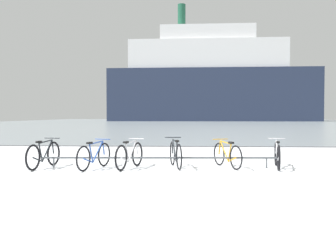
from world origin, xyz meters
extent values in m
cube|color=white|center=(0.00, -1.00, -0.04)|extent=(80.00, 22.00, 0.08)
cube|color=gray|center=(0.00, 65.00, -0.04)|extent=(80.00, 110.00, 0.08)
cube|color=#47474C|center=(0.00, 10.00, -0.02)|extent=(80.00, 0.50, 0.05)
cylinder|color=#4C5156|center=(-1.07, 2.95, 0.28)|extent=(6.38, 0.33, 0.05)
cylinder|color=#4C5156|center=(-3.94, 2.83, 0.14)|extent=(0.04, 0.04, 0.28)
cylinder|color=#4C5156|center=(1.80, 3.08, 0.14)|extent=(0.04, 0.04, 0.28)
torus|color=black|center=(-4.12, 3.33, 0.34)|extent=(0.17, 0.68, 0.68)
torus|color=black|center=(-4.29, 2.30, 0.34)|extent=(0.17, 0.68, 0.68)
cylinder|color=#1E2328|center=(-4.17, 2.99, 0.46)|extent=(0.13, 0.55, 0.57)
cylinder|color=#1E2328|center=(-4.23, 2.66, 0.44)|extent=(0.07, 0.19, 0.51)
cylinder|color=#1E2328|center=(-4.19, 2.91, 0.71)|extent=(0.15, 0.68, 0.08)
cylinder|color=#1E2328|center=(-4.26, 2.52, 0.26)|extent=(0.11, 0.45, 0.19)
cylinder|color=#1E2328|center=(-4.13, 3.29, 0.54)|extent=(0.05, 0.12, 0.40)
cube|color=black|center=(-4.24, 2.58, 0.72)|extent=(0.11, 0.21, 0.05)
cylinder|color=#1E2328|center=(-4.13, 3.25, 0.78)|extent=(0.46, 0.10, 0.02)
torus|color=black|center=(-2.65, 3.25, 0.33)|extent=(0.23, 0.64, 0.66)
torus|color=black|center=(-2.96, 2.24, 0.33)|extent=(0.23, 0.64, 0.66)
cylinder|color=#3359B2|center=(-2.75, 2.92, 0.45)|extent=(0.20, 0.54, 0.56)
cylinder|color=#3359B2|center=(-2.85, 2.59, 0.42)|extent=(0.09, 0.20, 0.50)
cylinder|color=#3359B2|center=(-2.78, 2.84, 0.69)|extent=(0.24, 0.67, 0.08)
cylinder|color=#3359B2|center=(-2.90, 2.45, 0.25)|extent=(0.17, 0.45, 0.18)
cylinder|color=#3359B2|center=(-2.66, 3.21, 0.52)|extent=(0.07, 0.12, 0.39)
cube|color=black|center=(-2.88, 2.51, 0.71)|extent=(0.14, 0.21, 0.05)
cylinder|color=#3359B2|center=(-2.68, 3.17, 0.76)|extent=(0.45, 0.16, 0.02)
torus|color=black|center=(-1.73, 3.34, 0.34)|extent=(0.24, 0.66, 0.67)
torus|color=black|center=(-2.02, 2.37, 0.34)|extent=(0.24, 0.66, 0.67)
cylinder|color=silver|center=(-1.83, 3.03, 0.46)|extent=(0.19, 0.52, 0.57)
cylinder|color=silver|center=(-1.92, 2.71, 0.43)|extent=(0.09, 0.19, 0.50)
cylinder|color=silver|center=(-1.85, 2.95, 0.70)|extent=(0.22, 0.64, 0.08)
cylinder|color=silver|center=(-1.96, 2.58, 0.26)|extent=(0.16, 0.43, 0.19)
cylinder|color=silver|center=(-1.74, 3.31, 0.53)|extent=(0.07, 0.12, 0.40)
cube|color=black|center=(-1.94, 2.64, 0.72)|extent=(0.13, 0.21, 0.05)
cylinder|color=silver|center=(-1.75, 3.27, 0.78)|extent=(0.45, 0.16, 0.02)
torus|color=black|center=(-0.75, 3.55, 0.34)|extent=(0.18, 0.68, 0.69)
torus|color=black|center=(-0.55, 2.59, 0.34)|extent=(0.18, 0.68, 0.69)
cylinder|color=#1E2328|center=(-0.69, 3.24, 0.47)|extent=(0.15, 0.51, 0.58)
cylinder|color=#1E2328|center=(-0.62, 2.93, 0.44)|extent=(0.07, 0.19, 0.52)
cylinder|color=#1E2328|center=(-0.67, 3.17, 0.72)|extent=(0.17, 0.63, 0.08)
cylinder|color=#1E2328|center=(-0.59, 2.79, 0.27)|extent=(0.13, 0.43, 0.19)
cylinder|color=#1E2328|center=(-0.75, 3.51, 0.55)|extent=(0.06, 0.11, 0.41)
cube|color=black|center=(-0.60, 2.85, 0.74)|extent=(0.12, 0.21, 0.05)
cylinder|color=#1E2328|center=(-0.74, 3.48, 0.80)|extent=(0.45, 0.12, 0.02)
torus|color=black|center=(0.57, 3.59, 0.32)|extent=(0.27, 0.61, 0.64)
torus|color=black|center=(0.93, 2.68, 0.32)|extent=(0.27, 0.61, 0.64)
cylinder|color=gold|center=(0.69, 3.29, 0.44)|extent=(0.22, 0.49, 0.55)
cylinder|color=gold|center=(0.81, 3.00, 0.42)|extent=(0.10, 0.18, 0.49)
cylinder|color=gold|center=(0.72, 3.23, 0.68)|extent=(0.27, 0.61, 0.08)
cylinder|color=gold|center=(0.86, 2.87, 0.25)|extent=(0.19, 0.41, 0.18)
cylinder|color=gold|center=(0.59, 3.56, 0.51)|extent=(0.07, 0.11, 0.39)
cube|color=black|center=(0.83, 2.93, 0.70)|extent=(0.15, 0.22, 0.05)
cylinder|color=gold|center=(0.60, 3.52, 0.75)|extent=(0.44, 0.19, 0.02)
torus|color=black|center=(2.19, 3.65, 0.33)|extent=(0.16, 0.67, 0.67)
torus|color=black|center=(2.02, 2.65, 0.33)|extent=(0.16, 0.67, 0.67)
cylinder|color=silver|center=(2.13, 3.33, 0.45)|extent=(0.12, 0.54, 0.56)
cylinder|color=silver|center=(2.08, 3.00, 0.43)|extent=(0.07, 0.19, 0.50)
cylinder|color=silver|center=(2.12, 3.25, 0.70)|extent=(0.14, 0.66, 0.08)
cylinder|color=silver|center=(2.06, 2.86, 0.26)|extent=(0.11, 0.45, 0.18)
cylinder|color=silver|center=(2.18, 3.62, 0.53)|extent=(0.05, 0.12, 0.39)
cube|color=black|center=(2.07, 2.92, 0.71)|extent=(0.11, 0.21, 0.05)
cylinder|color=silver|center=(2.17, 3.58, 0.77)|extent=(0.46, 0.10, 0.02)
cube|color=#232D47|center=(5.47, 81.60, 5.91)|extent=(47.54, 11.14, 11.82)
cube|color=white|center=(4.29, 81.62, 15.07)|extent=(35.68, 9.35, 6.50)
cube|color=white|center=(4.29, 81.62, 19.98)|extent=(21.45, 7.50, 3.31)
cylinder|color=#1E593F|center=(-1.63, 81.77, 24.29)|extent=(1.79, 1.79, 5.32)
camera|label=1|loc=(-0.34, -7.29, 1.44)|focal=40.88mm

